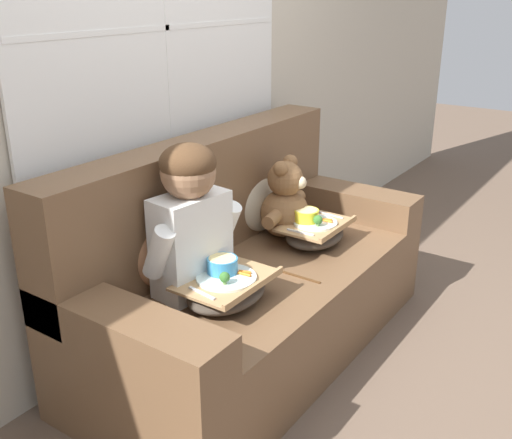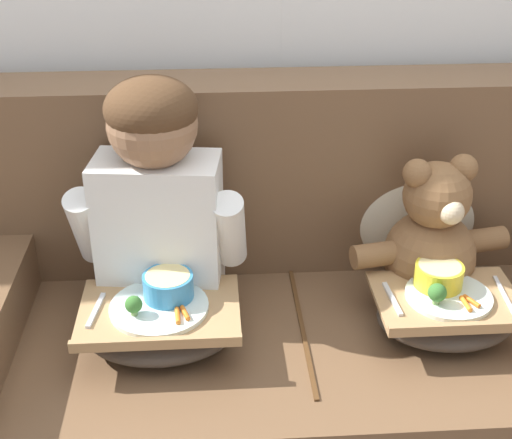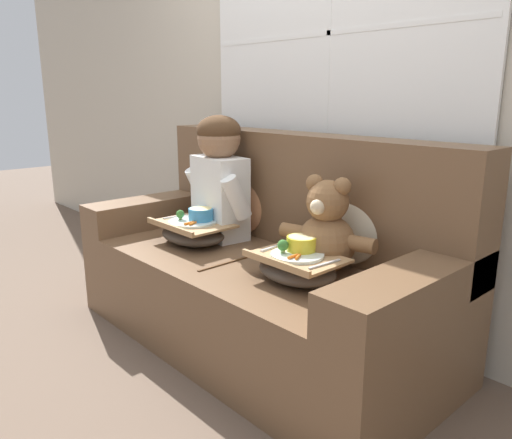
{
  "view_description": "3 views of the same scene",
  "coord_description": "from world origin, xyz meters",
  "px_view_note": "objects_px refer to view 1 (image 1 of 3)",
  "views": [
    {
      "loc": [
        -2.1,
        -1.44,
        1.68
      ],
      "look_at": [
        -0.05,
        -0.02,
        0.7
      ],
      "focal_mm": 42.0,
      "sensor_mm": 36.0,
      "label": 1
    },
    {
      "loc": [
        -0.22,
        -1.57,
        1.61
      ],
      "look_at": [
        -0.12,
        0.06,
        0.72
      ],
      "focal_mm": 50.0,
      "sensor_mm": 36.0,
      "label": 2
    },
    {
      "loc": [
        1.7,
        -1.54,
        1.21
      ],
      "look_at": [
        0.05,
        -0.03,
        0.65
      ],
      "focal_mm": 35.0,
      "sensor_mm": 36.0,
      "label": 3
    }
  ],
  "objects_px": {
    "couch": "(246,279)",
    "throw_pillow_behind_child": "(163,241)",
    "throw_pillow_behind_teddy": "(259,195)",
    "lap_tray_teddy": "(314,231)",
    "child_figure": "(190,213)",
    "lap_tray_child": "(226,288)",
    "teddy_bear": "(286,204)"
  },
  "relations": [
    {
      "from": "throw_pillow_behind_teddy",
      "to": "lap_tray_child",
      "type": "distance_m",
      "value": 0.82
    },
    {
      "from": "couch",
      "to": "lap_tray_child",
      "type": "relative_size",
      "value": 4.76
    },
    {
      "from": "couch",
      "to": "throw_pillow_behind_child",
      "type": "bearing_deg",
      "value": 154.45
    },
    {
      "from": "lap_tray_teddy",
      "to": "lap_tray_child",
      "type": "bearing_deg",
      "value": -179.96
    },
    {
      "from": "couch",
      "to": "throw_pillow_behind_teddy",
      "type": "distance_m",
      "value": 0.5
    },
    {
      "from": "couch",
      "to": "child_figure",
      "type": "relative_size",
      "value": 2.94
    },
    {
      "from": "throw_pillow_behind_child",
      "to": "lap_tray_teddy",
      "type": "relative_size",
      "value": 1.13
    },
    {
      "from": "couch",
      "to": "lap_tray_child",
      "type": "bearing_deg",
      "value": -155.7
    },
    {
      "from": "throw_pillow_behind_child",
      "to": "throw_pillow_behind_teddy",
      "type": "xyz_separation_m",
      "value": [
        0.74,
        0.0,
        0.0
      ]
    },
    {
      "from": "couch",
      "to": "lap_tray_teddy",
      "type": "xyz_separation_m",
      "value": [
        0.37,
        -0.17,
        0.16
      ]
    },
    {
      "from": "couch",
      "to": "throw_pillow_behind_child",
      "type": "distance_m",
      "value": 0.5
    },
    {
      "from": "child_figure",
      "to": "lap_tray_teddy",
      "type": "xyz_separation_m",
      "value": [
        0.74,
        -0.18,
        -0.29
      ]
    },
    {
      "from": "throw_pillow_behind_teddy",
      "to": "child_figure",
      "type": "bearing_deg",
      "value": -167.57
    },
    {
      "from": "child_figure",
      "to": "lap_tray_teddy",
      "type": "bearing_deg",
      "value": -13.68
    },
    {
      "from": "couch",
      "to": "teddy_bear",
      "type": "distance_m",
      "value": 0.46
    },
    {
      "from": "throw_pillow_behind_child",
      "to": "child_figure",
      "type": "relative_size",
      "value": 0.65
    },
    {
      "from": "throw_pillow_behind_teddy",
      "to": "throw_pillow_behind_child",
      "type": "bearing_deg",
      "value": 180.0
    },
    {
      "from": "child_figure",
      "to": "lap_tray_child",
      "type": "bearing_deg",
      "value": -89.49
    },
    {
      "from": "lap_tray_teddy",
      "to": "throw_pillow_behind_teddy",
      "type": "bearing_deg",
      "value": 89.69
    },
    {
      "from": "throw_pillow_behind_child",
      "to": "lap_tray_child",
      "type": "height_order",
      "value": "throw_pillow_behind_child"
    },
    {
      "from": "throw_pillow_behind_teddy",
      "to": "lap_tray_child",
      "type": "height_order",
      "value": "throw_pillow_behind_teddy"
    },
    {
      "from": "throw_pillow_behind_child",
      "to": "lap_tray_child",
      "type": "distance_m",
      "value": 0.37
    },
    {
      "from": "throw_pillow_behind_child",
      "to": "lap_tray_teddy",
      "type": "height_order",
      "value": "throw_pillow_behind_child"
    },
    {
      "from": "throw_pillow_behind_teddy",
      "to": "child_figure",
      "type": "distance_m",
      "value": 0.78
    },
    {
      "from": "couch",
      "to": "child_figure",
      "type": "distance_m",
      "value": 0.58
    },
    {
      "from": "throw_pillow_behind_teddy",
      "to": "child_figure",
      "type": "xyz_separation_m",
      "value": [
        -0.74,
        -0.16,
        0.16
      ]
    },
    {
      "from": "throw_pillow_behind_teddy",
      "to": "child_figure",
      "type": "height_order",
      "value": "child_figure"
    },
    {
      "from": "throw_pillow_behind_child",
      "to": "lap_tray_teddy",
      "type": "bearing_deg",
      "value": -24.91
    },
    {
      "from": "lap_tray_child",
      "to": "lap_tray_teddy",
      "type": "height_order",
      "value": "lap_tray_child"
    },
    {
      "from": "throw_pillow_behind_child",
      "to": "child_figure",
      "type": "bearing_deg",
      "value": -90.05
    },
    {
      "from": "couch",
      "to": "lap_tray_child",
      "type": "xyz_separation_m",
      "value": [
        -0.37,
        -0.17,
        0.16
      ]
    },
    {
      "from": "couch",
      "to": "lap_tray_teddy",
      "type": "distance_m",
      "value": 0.44
    }
  ]
}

